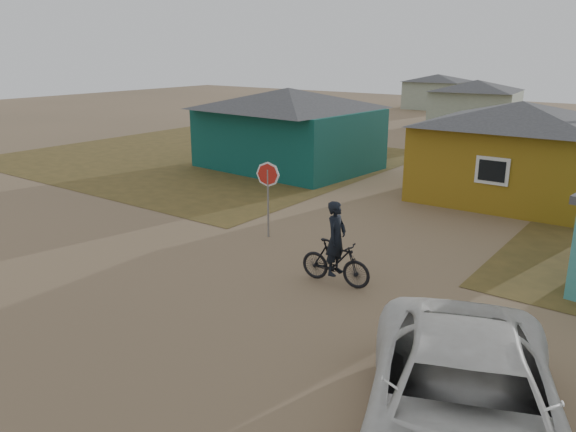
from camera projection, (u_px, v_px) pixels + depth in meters
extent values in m
plane|color=#83694B|center=(237.00, 301.00, 13.55)|extent=(120.00, 120.00, 0.00)
cube|color=brown|center=(205.00, 157.00, 31.55)|extent=(20.00, 18.00, 0.00)
cube|color=#0B4039|center=(288.00, 138.00, 28.36)|extent=(8.40, 6.54, 3.00)
pyramid|color=#38383A|center=(288.00, 98.00, 27.79)|extent=(8.93, 7.08, 1.00)
cube|color=olive|center=(516.00, 162.00, 22.45)|extent=(7.21, 6.24, 3.00)
pyramid|color=#38383A|center=(522.00, 113.00, 21.89)|extent=(7.72, 6.76, 0.90)
cube|color=silver|center=(492.00, 171.00, 20.08)|extent=(1.20, 0.06, 1.00)
cube|color=black|center=(492.00, 171.00, 20.06)|extent=(0.95, 0.04, 0.75)
cube|color=#98A38C|center=(475.00, 109.00, 42.71)|extent=(6.49, 5.60, 2.80)
pyramid|color=#38383A|center=(477.00, 85.00, 42.20)|extent=(7.04, 6.15, 0.80)
cube|color=#98A38C|center=(437.00, 95.00, 56.53)|extent=(5.75, 5.28, 2.70)
pyramid|color=#38383A|center=(438.00, 78.00, 56.04)|extent=(6.28, 5.81, 0.70)
cylinder|color=gray|center=(268.00, 204.00, 17.87)|extent=(0.06, 0.06, 2.21)
imported|color=black|center=(335.00, 262.00, 14.40)|extent=(1.98, 0.70, 1.17)
imported|color=black|center=(336.00, 238.00, 14.22)|extent=(0.51, 0.73, 1.92)
imported|color=silver|center=(464.00, 407.00, 8.12)|extent=(5.02, 6.87, 1.73)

